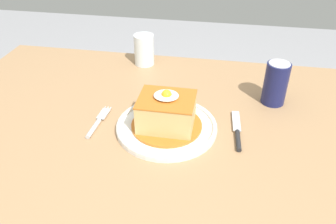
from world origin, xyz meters
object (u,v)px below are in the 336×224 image
(main_plate, at_px, (167,126))
(drinking_glass, at_px, (144,52))
(soda_can, at_px, (276,83))
(knife, at_px, (238,135))
(fork, at_px, (97,124))

(main_plate, relative_size, drinking_glass, 2.47)
(main_plate, bearing_deg, drinking_glass, 111.72)
(soda_can, xyz_separation_m, drinking_glass, (-0.42, 0.18, -0.02))
(main_plate, bearing_deg, knife, 0.32)
(fork, height_order, knife, same)
(main_plate, relative_size, soda_can, 2.09)
(knife, xyz_separation_m, drinking_glass, (-0.32, 0.36, 0.04))
(drinking_glass, bearing_deg, main_plate, -68.28)
(main_plate, xyz_separation_m, knife, (0.18, 0.00, -0.00))
(fork, bearing_deg, soda_can, 23.47)
(main_plate, distance_m, fork, 0.18)
(main_plate, distance_m, drinking_glass, 0.39)
(knife, bearing_deg, main_plate, -179.68)
(knife, distance_m, drinking_glass, 0.49)
(fork, bearing_deg, knife, 2.91)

